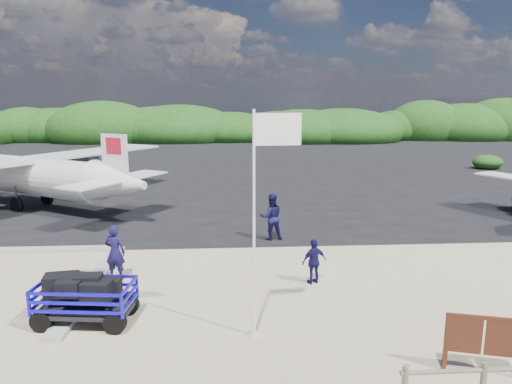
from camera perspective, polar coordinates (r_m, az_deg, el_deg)
ground at (r=13.62m, az=-2.46°, el=-13.63°), size 160.00×160.00×0.00m
asphalt_apron at (r=42.73m, az=-3.33°, el=3.59°), size 90.00×50.00×0.04m
vegetation_band at (r=67.59m, az=-3.47°, el=6.44°), size 124.00×8.00×4.40m
baggage_cart at (r=13.27m, az=-20.32°, el=-15.06°), size 2.79×1.80×1.32m
flagpole at (r=11.92m, az=-0.24°, el=-17.48°), size 1.15×0.57×5.57m
signboard at (r=11.56m, az=26.18°, el=-19.72°), size 1.63×0.60×1.36m
crew_a at (r=15.59m, az=-17.21°, el=-7.21°), size 0.75×0.57×1.84m
crew_b at (r=19.04m, az=1.93°, el=-3.14°), size 1.04×0.86×1.98m
crew_c at (r=14.76m, az=7.27°, el=-8.60°), size 0.93×0.65×1.47m
aircraft_large at (r=41.77m, az=20.40°, el=2.71°), size 24.68×24.68×5.38m
aircraft_small at (r=49.70m, az=-10.99°, el=4.49°), size 10.93×10.93×2.93m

